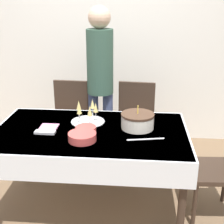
% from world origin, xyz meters
% --- Properties ---
extents(ground_plane, '(12.00, 12.00, 0.00)m').
position_xyz_m(ground_plane, '(0.00, 0.00, 0.00)').
color(ground_plane, brown).
extents(wall_back, '(8.00, 0.05, 2.70)m').
position_xyz_m(wall_back, '(0.00, 1.61, 1.35)').
color(wall_back, silver).
rests_on(wall_back, ground_plane).
extents(dining_table, '(1.63, 0.97, 0.77)m').
position_xyz_m(dining_table, '(0.00, 0.00, 0.67)').
color(dining_table, white).
rests_on(dining_table, ground_plane).
extents(dining_chair_far_left, '(0.44, 0.44, 0.95)m').
position_xyz_m(dining_chair_far_left, '(-0.36, 0.80, 0.52)').
color(dining_chair_far_left, '#38281E').
rests_on(dining_chair_far_left, ground_plane).
extents(dining_chair_far_right, '(0.45, 0.45, 0.95)m').
position_xyz_m(dining_chair_far_right, '(0.37, 0.80, 0.52)').
color(dining_chair_far_right, '#38281E').
rests_on(dining_chair_far_right, ground_plane).
extents(birthday_cake, '(0.28, 0.28, 0.20)m').
position_xyz_m(birthday_cake, '(0.39, 0.09, 0.84)').
color(birthday_cake, silver).
rests_on(birthday_cake, dining_table).
extents(champagne_tray, '(0.30, 0.30, 0.18)m').
position_xyz_m(champagne_tray, '(-0.05, 0.19, 0.85)').
color(champagne_tray, silver).
rests_on(champagne_tray, dining_table).
extents(plate_stack_main, '(0.22, 0.22, 0.06)m').
position_xyz_m(plate_stack_main, '(-0.03, -0.20, 0.80)').
color(plate_stack_main, '#CC4C47').
rests_on(plate_stack_main, dining_table).
extents(plate_stack_dessert, '(0.18, 0.18, 0.03)m').
position_xyz_m(plate_stack_dessert, '(-0.04, 0.01, 0.78)').
color(plate_stack_dessert, '#CC4C47').
rests_on(plate_stack_dessert, dining_table).
extents(cake_knife, '(0.30, 0.08, 0.00)m').
position_xyz_m(cake_knife, '(0.46, -0.14, 0.77)').
color(cake_knife, silver).
rests_on(cake_knife, dining_table).
extents(fork_pile, '(0.17, 0.06, 0.02)m').
position_xyz_m(fork_pile, '(-0.36, -0.09, 0.78)').
color(fork_pile, silver).
rests_on(fork_pile, dining_table).
extents(napkin_pile, '(0.15, 0.15, 0.01)m').
position_xyz_m(napkin_pile, '(-0.36, 0.02, 0.78)').
color(napkin_pile, pink).
rests_on(napkin_pile, dining_table).
extents(person_standing, '(0.28, 0.28, 1.75)m').
position_xyz_m(person_standing, '(-0.02, 0.83, 1.06)').
color(person_standing, '#3F4C72').
rests_on(person_standing, ground_plane).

